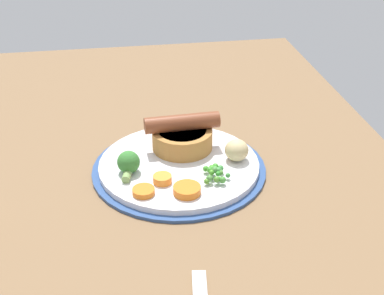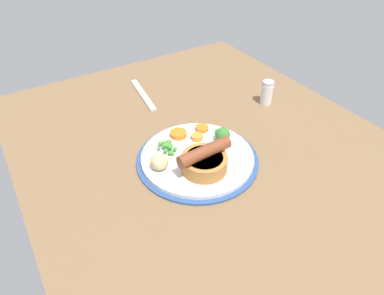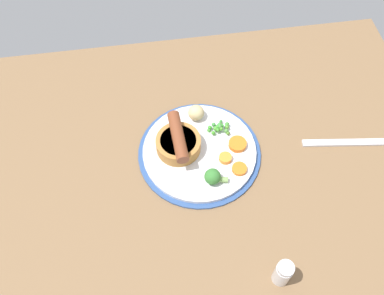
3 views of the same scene
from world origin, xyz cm
name	(u,v)px [view 3 (image 3 of 3)]	position (x,y,z in cm)	size (l,w,h in cm)	color
dining_table	(191,177)	(0.00, 0.00, 1.50)	(110.00, 80.00, 3.00)	brown
dinner_plate	(199,152)	(-2.46, -4.66, 3.57)	(26.35, 26.35, 1.40)	#2D4C84
sausage_pudding	(178,142)	(1.88, -5.82, 6.64)	(9.47, 11.75, 5.75)	#AD7538
pea_pile	(220,127)	(-7.59, -9.17, 5.39)	(5.04, 4.04, 1.87)	#3E8A3A
broccoli_floret_near	(213,177)	(-4.02, 2.97, 6.00)	(4.89, 3.35, 3.35)	#387A33
potato_chunk_1	(196,113)	(-3.07, -13.40, 6.06)	(3.61, 3.58, 3.33)	#CCB77F
carrot_slice_0	(238,144)	(-10.66, -4.62, 4.94)	(3.84, 3.84, 1.09)	orange
carrot_slice_1	(225,158)	(-7.43, -1.58, 4.95)	(2.66, 2.66, 1.11)	orange
carrot_slice_2	(239,169)	(-9.83, 1.31, 4.81)	(3.10, 3.10, 0.83)	orange
fork	(343,143)	(-34.00, -2.59, 3.30)	(18.00, 1.60, 0.60)	silver
salt_shaker	(283,273)	(-12.76, 23.84, 6.23)	(3.10, 3.10, 6.54)	silver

